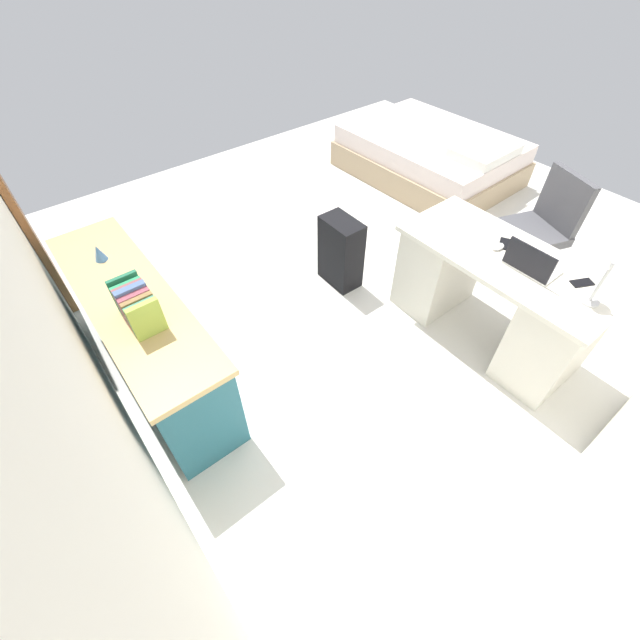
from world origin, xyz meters
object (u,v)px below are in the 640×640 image
object	(u,v)px
laptop	(531,264)
desk_lamp	(603,264)
figurine_small	(99,253)
bed	(430,155)
desk	(492,296)
cell_phone_by_mouse	(504,244)
computer_mouse	(498,247)
suitcase_black	(341,252)
credenza	(146,336)
office_chair	(535,235)
cell_phone_near_laptop	(582,283)

from	to	relation	value
laptop	desk_lamp	xyz separation A→B (m)	(-0.35, -0.03, 0.21)
laptop	figurine_small	xyz separation A→B (m)	(1.82, 2.10, 0.00)
bed	figurine_small	distance (m)	3.79
desk	cell_phone_by_mouse	xyz separation A→B (m)	(0.10, -0.09, 0.36)
laptop	cell_phone_by_mouse	size ratio (longest dim) A/B	2.28
computer_mouse	suitcase_black	bearing A→B (deg)	24.15
computer_mouse	cell_phone_by_mouse	xyz separation A→B (m)	(-0.00, -0.08, -0.01)
credenza	figurine_small	size ratio (longest dim) A/B	16.36
office_chair	cell_phone_by_mouse	world-z (taller)	office_chair
desk	figurine_small	size ratio (longest dim) A/B	13.11
desk	suitcase_black	bearing A→B (deg)	21.52
bed	suitcase_black	xyz separation A→B (m)	(-0.81, 2.07, 0.06)
laptop	desk	bearing A→B (deg)	-9.31
credenza	desk_lamp	bearing A→B (deg)	-129.10
desk	cell_phone_by_mouse	distance (m)	0.39
credenza	computer_mouse	world-z (taller)	computer_mouse
office_chair	credenza	size ratio (longest dim) A/B	0.52
suitcase_black	figurine_small	distance (m)	1.81
office_chair	cell_phone_by_mouse	distance (m)	0.86
figurine_small	desk_lamp	bearing A→B (deg)	-135.54
desk	desk_lamp	xyz separation A→B (m)	(-0.51, 0.00, 0.62)
desk	cell_phone_by_mouse	size ratio (longest dim) A/B	10.60
credenza	suitcase_black	bearing A→B (deg)	-91.97
desk_lamp	figurine_small	size ratio (longest dim) A/B	3.14
desk	figurine_small	world-z (taller)	figurine_small
computer_mouse	desk_lamp	world-z (taller)	desk_lamp
office_chair	laptop	distance (m)	1.04
laptop	cell_phone_by_mouse	xyz separation A→B (m)	(0.26, -0.12, -0.04)
cell_phone_near_laptop	cell_phone_by_mouse	world-z (taller)	same
cell_phone_by_mouse	desk_lamp	bearing A→B (deg)	143.82
desk	credenza	xyz separation A→B (m)	(1.22, 2.12, -0.02)
bed	cell_phone_by_mouse	distance (m)	2.46
suitcase_black	cell_phone_near_laptop	bearing A→B (deg)	-159.40
desk	desk_lamp	world-z (taller)	desk_lamp
computer_mouse	credenza	bearing A→B (deg)	62.57
desk	office_chair	world-z (taller)	office_chair
desk_lamp	figurine_small	bearing A→B (deg)	44.46
cell_phone_by_mouse	laptop	bearing A→B (deg)	128.19
computer_mouse	desk_lamp	distance (m)	0.65
desk	desk_lamp	distance (m)	0.80
cell_phone_by_mouse	computer_mouse	bearing A→B (deg)	62.36
desk	computer_mouse	size ratio (longest dim) A/B	14.42
computer_mouse	cell_phone_near_laptop	distance (m)	0.55
figurine_small	computer_mouse	bearing A→B (deg)	-126.03
computer_mouse	cell_phone_near_laptop	size ratio (longest dim) A/B	0.74
credenza	suitcase_black	xyz separation A→B (m)	(-0.06, -1.67, -0.07)
office_chair	laptop	world-z (taller)	laptop
figurine_small	cell_phone_near_laptop	bearing A→B (deg)	-133.01
laptop	cell_phone_near_laptop	distance (m)	0.32
computer_mouse	desk_lamp	bearing A→B (deg)	178.57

